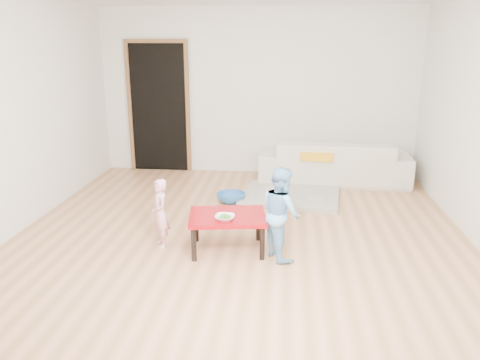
% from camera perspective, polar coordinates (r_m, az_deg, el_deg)
% --- Properties ---
extents(floor, '(5.00, 5.00, 0.01)m').
position_cam_1_polar(floor, '(5.41, 0.22, -6.01)').
color(floor, '#A67547').
rests_on(floor, ground).
extents(back_wall, '(5.00, 0.02, 2.60)m').
position_cam_1_polar(back_wall, '(7.52, 2.14, 10.63)').
color(back_wall, silver).
rests_on(back_wall, floor).
extents(left_wall, '(0.02, 5.00, 2.60)m').
position_cam_1_polar(left_wall, '(5.85, -25.16, 7.39)').
color(left_wall, silver).
rests_on(left_wall, floor).
extents(doorway, '(1.02, 0.08, 2.11)m').
position_cam_1_polar(doorway, '(7.81, -9.83, 8.59)').
color(doorway, brown).
rests_on(doorway, back_wall).
extents(sofa, '(2.25, 0.93, 0.65)m').
position_cam_1_polar(sofa, '(7.27, 11.32, 2.30)').
color(sofa, beige).
rests_on(sofa, floor).
extents(cushion, '(0.50, 0.45, 0.12)m').
position_cam_1_polar(cushion, '(6.94, 9.38, 3.13)').
color(cushion, '#F8A91B').
rests_on(cushion, sofa).
extents(red_table, '(0.84, 0.68, 0.38)m').
position_cam_1_polar(red_table, '(4.82, -1.51, -6.41)').
color(red_table, '#97080F').
rests_on(red_table, floor).
extents(bowl, '(0.19, 0.19, 0.05)m').
position_cam_1_polar(bowl, '(4.62, -1.86, -4.62)').
color(bowl, white).
rests_on(bowl, red_table).
extents(broccoli, '(0.12, 0.12, 0.06)m').
position_cam_1_polar(broccoli, '(4.61, -1.86, -4.57)').
color(broccoli, '#2D5919').
rests_on(broccoli, red_table).
extents(child_pink, '(0.28, 0.32, 0.73)m').
position_cam_1_polar(child_pink, '(4.92, -9.71, -4.02)').
color(child_pink, pink).
rests_on(child_pink, floor).
extents(child_blue, '(0.52, 0.56, 0.92)m').
position_cam_1_polar(child_blue, '(4.61, 5.03, -4.01)').
color(child_blue, '#69ADF4').
rests_on(child_blue, floor).
extents(basin, '(0.39, 0.39, 0.12)m').
position_cam_1_polar(basin, '(6.28, -1.10, -2.16)').
color(basin, '#2B61A2').
rests_on(basin, floor).
extents(blanket, '(1.41, 1.22, 0.06)m').
position_cam_1_polar(blanket, '(6.48, 6.22, -1.92)').
color(blanket, '#AAA496').
rests_on(blanket, floor).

